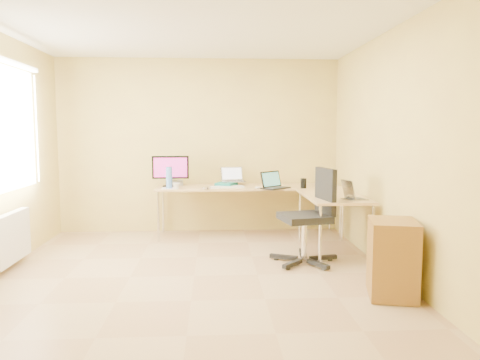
{
  "coord_description": "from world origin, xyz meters",
  "views": [
    {
      "loc": [
        0.2,
        -4.76,
        1.52
      ],
      "look_at": [
        0.55,
        1.1,
        0.9
      ],
      "focal_mm": 34.52,
      "sensor_mm": 36.0,
      "label": 1
    }
  ],
  "objects": [
    {
      "name": "wall_back",
      "position": [
        0.0,
        2.25,
        1.3
      ],
      "size": [
        4.5,
        0.0,
        4.5
      ],
      "primitive_type": "plane",
      "rotation": [
        1.57,
        0.0,
        0.0
      ],
      "color": "#D5C361",
      "rests_on": "ground"
    },
    {
      "name": "wall_front",
      "position": [
        0.0,
        -2.25,
        1.3
      ],
      "size": [
        4.5,
        0.0,
        4.5
      ],
      "primitive_type": "plane",
      "rotation": [
        -1.57,
        0.0,
        0.0
      ],
      "color": "#D5C361",
      "rests_on": "ground"
    },
    {
      "name": "laptop_black",
      "position": [
        1.07,
        1.55,
        0.85
      ],
      "size": [
        0.47,
        0.46,
        0.24
      ],
      "primitive_type": "cube",
      "rotation": [
        0.0,
        0.0,
        0.72
      ],
      "color": "black",
      "rests_on": "desk_main"
    },
    {
      "name": "laptop_return",
      "position": [
        1.85,
        0.46,
        0.82
      ],
      "size": [
        0.34,
        0.3,
        0.19
      ],
      "primitive_type": "cube",
      "rotation": [
        0.0,
        0.0,
        1.88
      ],
      "color": "#ACADB4",
      "rests_on": "desk_return"
    },
    {
      "name": "wall_right",
      "position": [
        2.1,
        0.0,
        1.3
      ],
      "size": [
        0.0,
        4.5,
        4.5
      ],
      "primitive_type": "plane",
      "rotation": [
        1.57,
        0.0,
        -1.57
      ],
      "color": "#D5C361",
      "rests_on": "ground"
    },
    {
      "name": "cabinet",
      "position": [
        1.85,
        -0.71,
        0.36
      ],
      "size": [
        0.52,
        0.59,
        0.71
      ],
      "primitive_type": "cube",
      "rotation": [
        0.0,
        0.0,
        -0.23
      ],
      "color": "#A56345",
      "rests_on": "ground"
    },
    {
      "name": "radiator",
      "position": [
        -2.03,
        0.4,
        0.35
      ],
      "size": [
        0.09,
        0.8,
        0.55
      ],
      "primitive_type": "cube",
      "color": "white",
      "rests_on": "ground"
    },
    {
      "name": "desk_return",
      "position": [
        1.7,
        0.85,
        0.36
      ],
      "size": [
        0.7,
        1.3,
        0.73
      ],
      "primitive_type": "cube",
      "color": "tan",
      "rests_on": "ground"
    },
    {
      "name": "window",
      "position": [
        -2.05,
        0.4,
        1.55
      ],
      "size": [
        0.1,
        1.8,
        1.4
      ],
      "primitive_type": "cube",
      "color": "white",
      "rests_on": "wall_left"
    },
    {
      "name": "book_stack",
      "position": [
        0.4,
        1.86,
        0.76
      ],
      "size": [
        0.35,
        0.4,
        0.06
      ],
      "primitive_type": "cube",
      "rotation": [
        0.0,
        0.0,
        -0.39
      ],
      "color": "#11615C",
      "rests_on": "desk_main"
    },
    {
      "name": "desk_fan",
      "position": [
        -0.4,
        2.0,
        0.87
      ],
      "size": [
        0.28,
        0.28,
        0.27
      ],
      "primitive_type": "cylinder",
      "rotation": [
        0.0,
        0.0,
        0.39
      ],
      "color": "silver",
      "rests_on": "desk_main"
    },
    {
      "name": "cd_stack",
      "position": [
        0.11,
        1.55,
        0.75
      ],
      "size": [
        0.13,
        0.13,
        0.03
      ],
      "primitive_type": "cylinder",
      "rotation": [
        0.0,
        0.0,
        -0.08
      ],
      "color": "white",
      "rests_on": "desk_main"
    },
    {
      "name": "floor",
      "position": [
        0.0,
        0.0,
        0.0
      ],
      "size": [
        4.5,
        4.5,
        0.0
      ],
      "primitive_type": "plane",
      "color": "#A5815D",
      "rests_on": "ground"
    },
    {
      "name": "monitor",
      "position": [
        -0.4,
        1.85,
        0.95
      ],
      "size": [
        0.53,
        0.18,
        0.45
      ],
      "primitive_type": "cube",
      "rotation": [
        0.0,
        0.0,
        0.03
      ],
      "color": "black",
      "rests_on": "desk_main"
    },
    {
      "name": "papers",
      "position": [
        -0.4,
        1.7,
        0.73
      ],
      "size": [
        0.22,
        0.31,
        0.01
      ],
      "primitive_type": "cube",
      "rotation": [
        0.0,
        0.0,
        0.02
      ],
      "color": "white",
      "rests_on": "desk_main"
    },
    {
      "name": "office_chair",
      "position": [
        1.25,
        0.41,
        0.5
      ],
      "size": [
        0.78,
        0.78,
        1.11
      ],
      "primitive_type": "cube",
      "rotation": [
        0.0,
        0.0,
        0.2
      ],
      "color": "black",
      "rests_on": "ground"
    },
    {
      "name": "desk_main",
      "position": [
        0.72,
        1.85,
        0.36
      ],
      "size": [
        2.65,
        0.7,
        0.73
      ],
      "primitive_type": "cube",
      "color": "tan",
      "rests_on": "ground"
    },
    {
      "name": "white_box",
      "position": [
        -0.34,
        2.05,
        0.77
      ],
      "size": [
        0.21,
        0.16,
        0.07
      ],
      "primitive_type": "cube",
      "rotation": [
        0.0,
        0.0,
        0.07
      ],
      "color": "white",
      "rests_on": "desk_main"
    },
    {
      "name": "black_cup",
      "position": [
        1.46,
        1.55,
        0.8
      ],
      "size": [
        0.1,
        0.1,
        0.14
      ],
      "primitive_type": "cylinder",
      "rotation": [
        0.0,
        0.0,
        0.38
      ],
      "color": "black",
      "rests_on": "desk_main"
    },
    {
      "name": "ceiling",
      "position": [
        0.0,
        0.0,
        2.6
      ],
      "size": [
        4.5,
        4.5,
        0.0
      ],
      "primitive_type": "plane",
      "rotation": [
        3.14,
        0.0,
        0.0
      ],
      "color": "white",
      "rests_on": "ground"
    },
    {
      "name": "keyboard",
      "position": [
        0.39,
        1.69,
        0.74
      ],
      "size": [
        0.51,
        0.24,
        0.02
      ],
      "primitive_type": "cube",
      "rotation": [
        0.0,
        0.0,
        0.21
      ],
      "color": "white",
      "rests_on": "desk_main"
    },
    {
      "name": "laptop_center",
      "position": [
        0.5,
        1.95,
        0.89
      ],
      "size": [
        0.38,
        0.32,
        0.21
      ],
      "primitive_type": "cube",
      "rotation": [
        0.0,
        0.0,
        0.21
      ],
      "color": "silver",
      "rests_on": "desk_main"
    },
    {
      "name": "mug",
      "position": [
        -0.3,
        1.55,
        0.77
      ],
      "size": [
        0.1,
        0.1,
        0.09
      ],
      "primitive_type": "imported",
      "rotation": [
        0.0,
        0.0,
        0.05
      ],
      "color": "white",
      "rests_on": "desk_main"
    },
    {
      "name": "mouse",
      "position": [
        0.83,
        1.55,
        0.75
      ],
      "size": [
        0.09,
        0.06,
        0.03
      ],
      "primitive_type": "ellipsoid",
      "rotation": [
        0.0,
        0.0,
        -0.01
      ],
      "color": "silver",
      "rests_on": "desk_main"
    },
    {
      "name": "water_bottle",
      "position": [
        -0.4,
        1.62,
        0.88
      ],
      "size": [
        0.1,
        0.1,
        0.31
      ],
      "primitive_type": "cylinder",
      "rotation": [
        0.0,
        0.0,
        -0.09
      ],
      "color": "#4979C3",
      "rests_on": "desk_main"
    }
  ]
}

